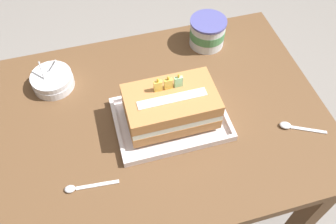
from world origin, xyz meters
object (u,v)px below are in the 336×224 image
Objects in this scene: serving_spoon_near_tray at (290,126)px; birthday_cake at (171,106)px; serving_spoon_by_bowls at (79,188)px; foil_tray at (171,120)px; ice_cream_tub at (207,32)px; bowl_stack at (53,80)px.

birthday_cake is at bearing 160.74° from serving_spoon_near_tray.
serving_spoon_by_bowls is (-0.65, -0.03, -0.00)m from serving_spoon_near_tray.
foil_tray is 0.38m from ice_cream_tub.
serving_spoon_by_bowls is (-0.30, -0.15, -0.07)m from birthday_cake.
foil_tray is at bearing -35.99° from bowl_stack.
foil_tray is 1.28× the size of birthday_cake.
foil_tray is 2.29× the size of serving_spoon_by_bowls.
bowl_stack is 0.77m from serving_spoon_near_tray.
birthday_cake is 2.06× the size of ice_cream_tub.
ice_cream_tub is at bearing 106.41° from serving_spoon_near_tray.
serving_spoon_near_tray is (0.12, -0.42, -0.05)m from ice_cream_tub.
birthday_cake reaches higher than bowl_stack.
serving_spoon_by_bowls is at bearing -177.53° from serving_spoon_near_tray.
ice_cream_tub is at bearing 5.93° from bowl_stack.
birthday_cake is 1.96× the size of serving_spoon_near_tray.
ice_cream_tub is (0.56, 0.06, 0.03)m from bowl_stack.
serving_spoon_by_bowls is at bearing -85.24° from bowl_stack.
birthday_cake is 1.78× the size of serving_spoon_by_bowls.
birthday_cake is at bearing -35.97° from bowl_stack.
bowl_stack is 0.56m from ice_cream_tub.
birthday_cake is at bearing -126.29° from ice_cream_tub.
birthday_cake is at bearing 90.00° from foil_tray.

